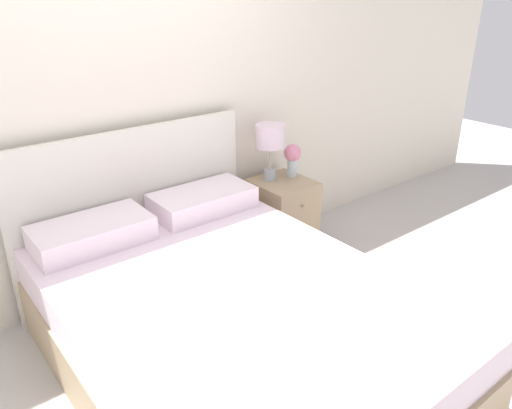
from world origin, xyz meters
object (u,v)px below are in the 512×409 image
Objects in this scene: bed at (224,318)px; flower_vase at (293,157)px; nightstand at (282,216)px; table_lamp at (270,139)px.

bed is 8.88× the size of flower_vase.
nightstand is at bearing 35.79° from bed.
flower_vase is (0.19, -0.04, -0.16)m from table_lamp.
table_lamp is at bearing 168.58° from flower_vase.
bed reaches higher than flower_vase.
table_lamp is at bearing 123.01° from nightstand.
table_lamp is at bearing 40.12° from bed.
table_lamp is 1.71× the size of flower_vase.
nightstand is at bearing -160.93° from flower_vase.
nightstand is at bearing -56.99° from table_lamp.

